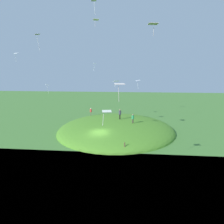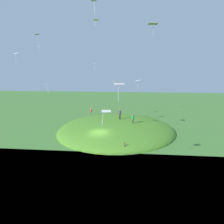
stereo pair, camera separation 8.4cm
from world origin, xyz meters
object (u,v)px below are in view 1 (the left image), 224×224
Objects in this scene: kite_5 at (47,85)px; kite_10 at (116,81)px; person_watching_kites at (120,113)px; kite_7 at (153,24)px; kite_0 at (120,85)px; kite_11 at (16,54)px; kite_4 at (138,81)px; kite_9 at (106,112)px; kite_12 at (94,64)px; kite_2 at (94,2)px; person_on_hilltop at (133,118)px; person_walking_path at (91,111)px; kite_1 at (96,20)px; kite_6 at (37,36)px; mooring_post at (125,147)px.

kite_5 is 12.14m from kite_10.
kite_7 reaches higher than person_watching_kites.
kite_0 is 0.91× the size of kite_11.
person_watching_kites is at bearing 59.15° from kite_4.
kite_9 is 0.81× the size of kite_12.
kite_5 is 1.16× the size of kite_7.
person_on_hilltop is at bearing -55.66° from kite_2.
kite_10 reaches higher than person_walking_path.
kite_12 is at bearing 26.96° from person_walking_path.
kite_2 reaches higher than person_on_hilltop.
kite_11 reaches higher than person_on_hilltop.
kite_11 is (18.47, 17.48, 6.01)m from kite_9.
kite_5 is at bearing 128.61° from kite_1.
kite_10 is at bearing 113.85° from person_watching_kites.
kite_6 reaches higher than kite_5.
kite_2 is at bearing -104.79° from kite_11.
kite_11 reaches higher than kite_9.
kite_7 is (2.53, -12.48, 1.43)m from kite_6.
kite_10 is at bearing -116.22° from kite_12.
kite_12 reaches higher than mooring_post.
person_watching_kites is at bearing 20.62° from kite_7.
kite_2 is at bearing -117.83° from person_watching_kites.
person_on_hilltop is at bearing 123.32° from kite_4.
kite_2 is 1.11× the size of kite_6.
kite_9 is at bearing -166.42° from kite_2.
kite_0 is at bearing -125.36° from person_on_hilltop.
kite_2 reaches higher than person_walking_path.
kite_4 is at bearing -41.62° from kite_6.
kite_0 is 17.07m from kite_2.
kite_9 is at bearing 5.86° from person_walking_path.
kite_5 is 1.12× the size of mooring_post.
kite_11 is at bearing 37.74° from kite_6.
kite_11 is at bearing 43.42° from kite_9.
kite_12 is 1.08× the size of mooring_post.
kite_0 reaches higher than kite_10.
kite_1 reaches higher than person_walking_path.
kite_5 is 20.30m from kite_7.
kite_6 is 15.00m from kite_11.
kite_0 is at bearing 8.98° from person_walking_path.
kite_10 is (20.70, 2.00, -0.63)m from kite_0.
kite_2 is at bearing 163.03° from kite_10.
kite_9 is 0.87× the size of mooring_post.
kite_5 is (-0.83, 15.09, -0.81)m from kite_4.
person_on_hilltop is 1.14× the size of mooring_post.
kite_6 is at bearing -12.78° from person_walking_path.
kite_5 is at bearing -167.08° from person_watching_kites.
person_walking_path is 24.62m from kite_7.
kite_9 is (-14.80, -3.58, -12.63)m from kite_2.
person_walking_path is 0.88× the size of kite_6.
kite_11 is (11.84, 9.16, -0.97)m from kite_6.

